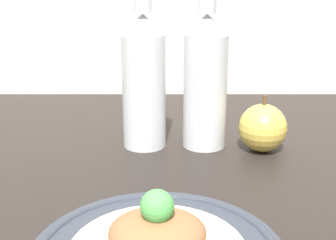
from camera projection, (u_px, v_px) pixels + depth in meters
The scene contains 5 objects.
ground_plane at pixel (146, 203), 67.28cm from camera, with size 180.00×110.00×4.00cm, color black.
plated_food at pixel (157, 235), 48.83cm from camera, with size 19.12×19.12×7.19cm.
cider_bottle_left at pixel (144, 78), 79.50cm from camera, with size 7.48×7.48×30.13cm.
cider_bottle_right at pixel (205, 78), 79.50cm from camera, with size 7.48×7.48×30.13cm.
apple at pixel (263, 128), 79.70cm from camera, with size 8.22×8.22×9.80cm.
Camera 1 is at (3.16, -60.06, 30.58)cm, focal length 50.00 mm.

